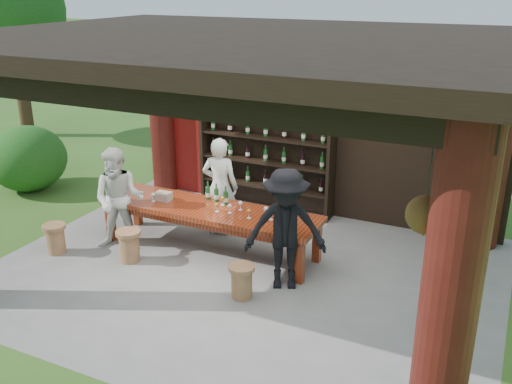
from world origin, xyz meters
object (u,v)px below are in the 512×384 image
at_px(tasting_table, 209,214).
at_px(stool_near_right, 242,281).
at_px(host, 220,187).
at_px(stool_far_left, 55,238).
at_px(stool_near_left, 129,245).
at_px(napkin_basket, 163,196).
at_px(wine_shelf, 266,150).
at_px(guest_woman, 119,200).
at_px(guest_man, 285,230).

xyz_separation_m(tasting_table, stool_near_right, (1.13, -1.09, -0.38)).
distance_m(stool_near_right, host, 2.27).
relative_size(tasting_table, stool_far_left, 7.48).
relative_size(stool_far_left, host, 0.28).
xyz_separation_m(stool_far_left, host, (2.04, 1.82, 0.60)).
xyz_separation_m(stool_near_right, stool_far_left, (-3.34, -0.06, 0.00)).
distance_m(stool_near_left, napkin_basket, 1.00).
height_order(wine_shelf, stool_near_left, wine_shelf).
distance_m(stool_far_left, guest_woman, 1.21).
relative_size(wine_shelf, guest_man, 1.48).
xyz_separation_m(host, guest_woman, (-1.19, -1.20, -0.01)).
bearing_deg(stool_near_left, stool_near_right, -6.03).
height_order(wine_shelf, tasting_table, wine_shelf).
bearing_deg(stool_near_right, stool_near_left, 173.97).
bearing_deg(tasting_table, host, 103.80).
relative_size(stool_near_right, guest_woman, 0.29).
distance_m(guest_man, napkin_basket, 2.44).
bearing_deg(stool_near_left, wine_shelf, 71.12).
height_order(host, guest_woman, host).
bearing_deg(stool_far_left, wine_shelf, 54.83).
bearing_deg(guest_woman, napkin_basket, 21.77).
relative_size(tasting_table, guest_man, 2.06).
bearing_deg(tasting_table, stool_near_left, -137.52).
distance_m(guest_woman, napkin_basket, 0.71).
bearing_deg(napkin_basket, tasting_table, 2.70).
height_order(stool_near_left, guest_man, guest_man).
xyz_separation_m(stool_near_right, guest_man, (0.41, 0.55, 0.63)).
height_order(stool_near_right, guest_woman, guest_woman).
relative_size(host, guest_woman, 1.01).
height_order(stool_near_right, stool_far_left, stool_far_left).
bearing_deg(guest_man, guest_woman, 155.96).
bearing_deg(napkin_basket, guest_woman, -135.71).
bearing_deg(napkin_basket, guest_man, -11.97).
bearing_deg(stool_far_left, guest_man, 9.14).
bearing_deg(stool_near_left, guest_woman, 139.94).
distance_m(tasting_table, stool_far_left, 2.52).
xyz_separation_m(stool_near_left, host, (0.79, 1.54, 0.59)).
xyz_separation_m(wine_shelf, guest_man, (1.50, -2.60, -0.27)).
distance_m(stool_near_right, guest_man, 0.93).
distance_m(tasting_table, stool_near_right, 1.62).
distance_m(stool_near_left, stool_far_left, 1.29).
bearing_deg(host, guest_man, 135.80).
xyz_separation_m(stool_near_left, guest_man, (2.50, 0.33, 0.62)).
relative_size(wine_shelf, tasting_table, 0.72).
bearing_deg(stool_far_left, napkin_basket, 39.05).
relative_size(stool_near_right, napkin_basket, 1.87).
bearing_deg(stool_far_left, stool_near_left, 12.50).
xyz_separation_m(guest_woman, napkin_basket, (0.51, 0.50, -0.03)).
bearing_deg(guest_man, tasting_table, 136.72).
bearing_deg(guest_man, stool_far_left, 165.28).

